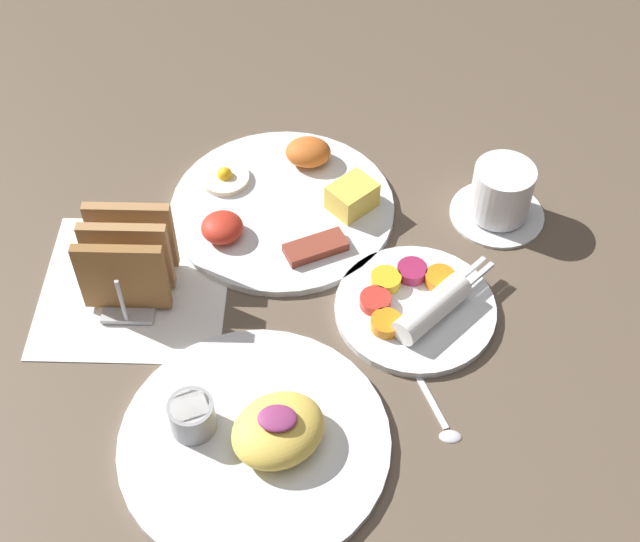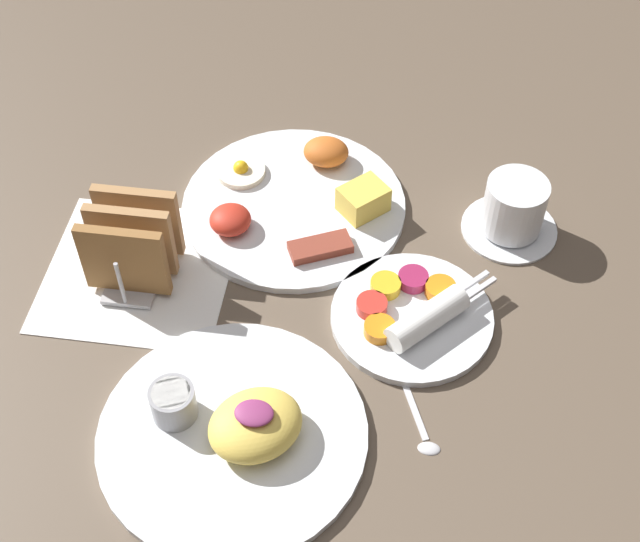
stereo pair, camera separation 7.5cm
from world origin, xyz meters
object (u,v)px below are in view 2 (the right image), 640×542
(coffee_cup, at_px, (513,210))
(plate_condiments, at_px, (413,314))
(plate_foreground, at_px, (234,429))
(plate_breakfast, at_px, (297,201))
(toast_rack, at_px, (132,243))

(coffee_cup, bearing_deg, plate_condiments, -124.85)
(plate_foreground, relative_size, coffee_cup, 2.36)
(plate_foreground, bearing_deg, plate_condiments, 45.88)
(plate_condiments, relative_size, plate_foreground, 0.66)
(plate_breakfast, xyz_separation_m, plate_condiments, (0.16, -0.16, 0.00))
(plate_condiments, height_order, coffee_cup, coffee_cup)
(plate_condiments, distance_m, plate_foreground, 0.25)
(plate_breakfast, bearing_deg, toast_rack, -141.89)
(toast_rack, bearing_deg, plate_condiments, -4.80)
(plate_condiments, bearing_deg, plate_foreground, -134.12)
(plate_condiments, distance_m, coffee_cup, 0.20)
(plate_breakfast, bearing_deg, coffee_cup, -0.83)
(plate_breakfast, height_order, plate_foreground, plate_foreground)
(toast_rack, distance_m, coffee_cup, 0.46)
(plate_foreground, xyz_separation_m, toast_rack, (-0.16, 0.21, 0.04))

